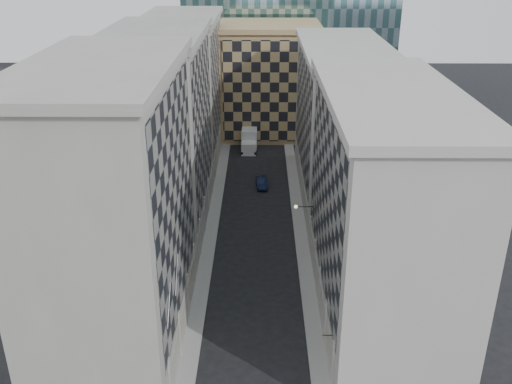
{
  "coord_description": "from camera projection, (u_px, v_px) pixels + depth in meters",
  "views": [
    {
      "loc": [
        0.49,
        -29.27,
        31.56
      ],
      "look_at": [
        0.16,
        12.75,
        12.86
      ],
      "focal_mm": 40.0,
      "sensor_mm": 36.0,
      "label": 1
    }
  ],
  "objects": [
    {
      "name": "box_truck",
      "position": [
        249.0,
        141.0,
        92.77
      ],
      "size": [
        2.54,
        6.05,
        3.3
      ],
      "rotation": [
        0.0,
        0.0,
        -0.02
      ],
      "color": "silver",
      "rests_on": "ground"
    },
    {
      "name": "flagpoles_left",
      "position": [
        173.0,
        289.0,
        41.84
      ],
      "size": [
        0.1,
        6.33,
        2.33
      ],
      "color": "gray",
      "rests_on": "ground"
    },
    {
      "name": "sidewalk_east",
      "position": [
        300.0,
        232.0,
        66.91
      ],
      "size": [
        1.5,
        100.0,
        0.15
      ],
      "primitive_type": "cube",
      "color": "#969691",
      "rests_on": "ground"
    },
    {
      "name": "bldg_right_a",
      "position": [
        381.0,
        209.0,
        49.0
      ],
      "size": [
        10.8,
        26.8,
        20.7
      ],
      "color": "#AFABA0",
      "rests_on": "ground"
    },
    {
      "name": "bldg_left_a",
      "position": [
        116.0,
        213.0,
        44.89
      ],
      "size": [
        10.8,
        22.8,
        23.7
      ],
      "color": "#9C988C",
      "rests_on": "ground"
    },
    {
      "name": "bracket_lamp",
      "position": [
        298.0,
        207.0,
        58.95
      ],
      "size": [
        1.98,
        0.36,
        0.36
      ],
      "color": "black",
      "rests_on": "ground"
    },
    {
      "name": "bldg_left_c",
      "position": [
        185.0,
        90.0,
        85.5
      ],
      "size": [
        10.8,
        22.8,
        21.7
      ],
      "color": "#9C988C",
      "rests_on": "ground"
    },
    {
      "name": "dark_car",
      "position": [
        262.0,
        182.0,
        78.98
      ],
      "size": [
        1.66,
        4.13,
        1.34
      ],
      "primitive_type": "imported",
      "rotation": [
        0.0,
        0.0,
        0.06
      ],
      "color": "black",
      "rests_on": "ground"
    },
    {
      "name": "sidewalk_west",
      "position": [
        211.0,
        231.0,
        66.99
      ],
      "size": [
        1.5,
        100.0,
        0.15
      ],
      "primitive_type": "cube",
      "color": "#969691",
      "rests_on": "ground"
    },
    {
      "name": "bldg_right_b",
      "position": [
        340.0,
        122.0,
        73.86
      ],
      "size": [
        10.8,
        28.8,
        19.7
      ],
      "color": "#AFABA0",
      "rests_on": "ground"
    },
    {
      "name": "shop_sign",
      "position": [
        325.0,
        339.0,
        43.13
      ],
      "size": [
        0.78,
        0.68,
        0.76
      ],
      "rotation": [
        0.0,
        0.0,
        -0.02
      ],
      "color": "black",
      "rests_on": "ground"
    },
    {
      "name": "bldg_left_b",
      "position": [
        161.0,
        132.0,
        65.19
      ],
      "size": [
        10.8,
        22.8,
        22.7
      ],
      "color": "gray",
      "rests_on": "ground"
    },
    {
      "name": "tan_block",
      "position": [
        269.0,
        80.0,
        97.75
      ],
      "size": [
        16.8,
        14.8,
        18.8
      ],
      "color": "tan",
      "rests_on": "ground"
    }
  ]
}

